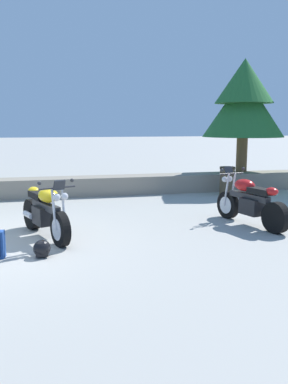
{
  "coord_description": "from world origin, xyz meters",
  "views": [
    {
      "loc": [
        1.14,
        -7.25,
        2.12
      ],
      "look_at": [
        3.09,
        1.2,
        0.65
      ],
      "focal_mm": 37.67,
      "sensor_mm": 36.0,
      "label": 1
    }
  ],
  "objects_px": {
    "motorcycle_yellow_near_left": "(45,212)",
    "motorcycle_red_centre": "(250,202)",
    "pine_tree_mid_right": "(244,100)",
    "trash_bin": "(227,181)",
    "rider_helmet": "(42,249)"
  },
  "relations": [
    {
      "from": "motorcycle_yellow_near_left",
      "to": "motorcycle_red_centre",
      "type": "height_order",
      "value": "same"
    },
    {
      "from": "pine_tree_mid_right",
      "to": "trash_bin",
      "type": "height_order",
      "value": "pine_tree_mid_right"
    },
    {
      "from": "motorcycle_red_centre",
      "to": "motorcycle_yellow_near_left",
      "type": "bearing_deg",
      "value": -179.82
    },
    {
      "from": "rider_helmet",
      "to": "motorcycle_yellow_near_left",
      "type": "bearing_deg",
      "value": 87.26
    },
    {
      "from": "motorcycle_red_centre",
      "to": "pine_tree_mid_right",
      "type": "relative_size",
      "value": 0.56
    },
    {
      "from": "trash_bin",
      "to": "motorcycle_yellow_near_left",
      "type": "bearing_deg",
      "value": -146.67
    },
    {
      "from": "motorcycle_yellow_near_left",
      "to": "trash_bin",
      "type": "height_order",
      "value": "motorcycle_yellow_near_left"
    },
    {
      "from": "motorcycle_yellow_near_left",
      "to": "motorcycle_red_centre",
      "type": "xyz_separation_m",
      "value": [
        4.2,
        0.01,
        0.0
      ]
    },
    {
      "from": "motorcycle_yellow_near_left",
      "to": "rider_helmet",
      "type": "height_order",
      "value": "motorcycle_yellow_near_left"
    },
    {
      "from": "motorcycle_yellow_near_left",
      "to": "rider_helmet",
      "type": "xyz_separation_m",
      "value": [
        -0.06,
        -1.16,
        -0.35
      ]
    },
    {
      "from": "rider_helmet",
      "to": "pine_tree_mid_right",
      "type": "relative_size",
      "value": 0.08
    },
    {
      "from": "rider_helmet",
      "to": "motorcycle_red_centre",
      "type": "bearing_deg",
      "value": 15.43
    },
    {
      "from": "rider_helmet",
      "to": "pine_tree_mid_right",
      "type": "distance_m",
      "value": 9.08
    },
    {
      "from": "pine_tree_mid_right",
      "to": "trash_bin",
      "type": "xyz_separation_m",
      "value": [
        -1.07,
        -1.25,
        -2.45
      ]
    },
    {
      "from": "motorcycle_yellow_near_left",
      "to": "trash_bin",
      "type": "distance_m",
      "value": 6.29
    }
  ]
}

